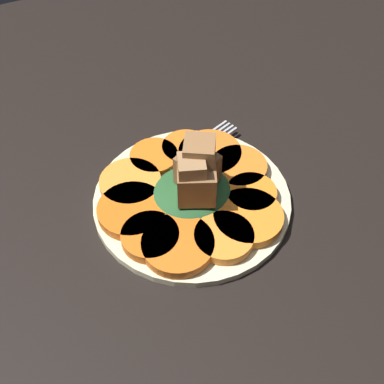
{
  "coord_description": "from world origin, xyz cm",
  "views": [
    {
      "loc": [
        18.63,
        40.57,
        55.82
      ],
      "look_at": [
        0.0,
        0.0,
        4.1
      ],
      "focal_mm": 50.0,
      "sensor_mm": 36.0,
      "label": 1
    }
  ],
  "objects": [
    {
      "name": "table_slab",
      "position": [
        0.0,
        0.0,
        1.0
      ],
      "size": [
        120.0,
        120.0,
        2.0
      ],
      "primitive_type": "cube",
      "color": "black",
      "rests_on": "ground"
    },
    {
      "name": "plate",
      "position": [
        0.0,
        0.0,
        2.52
      ],
      "size": [
        25.6,
        25.6,
        1.05
      ],
      "color": "beige",
      "rests_on": "table_slab"
    },
    {
      "name": "carrot_slice_0",
      "position": [
        6.55,
        -5.03,
        3.75
      ],
      "size": [
        8.07,
        8.07,
        1.29
      ],
      "primitive_type": "cylinder",
      "color": "orange",
      "rests_on": "plate"
    },
    {
      "name": "carrot_slice_1",
      "position": [
        7.99,
        -0.65,
        3.75
      ],
      "size": [
        8.7,
        8.7,
        1.29
      ],
      "primitive_type": "cylinder",
      "color": "orange",
      "rests_on": "plate"
    },
    {
      "name": "carrot_slice_2",
      "position": [
        7.41,
        4.06,
        3.75
      ],
      "size": [
        7.07,
        7.07,
        1.29
      ],
      "primitive_type": "cylinder",
      "color": "orange",
      "rests_on": "plate"
    },
    {
      "name": "carrot_slice_3",
      "position": [
        4.86,
        6.55,
        3.75
      ],
      "size": [
        8.77,
        8.77,
        1.29
      ],
      "primitive_type": "cylinder",
      "color": "orange",
      "rests_on": "plate"
    },
    {
      "name": "carrot_slice_4",
      "position": [
        -0.61,
        7.86,
        3.75
      ],
      "size": [
        7.26,
        7.26,
        1.29
      ],
      "primitive_type": "cylinder",
      "color": "orange",
      "rests_on": "plate"
    },
    {
      "name": "carrot_slice_5",
      "position": [
        -4.71,
        6.42,
        3.75
      ],
      "size": [
        8.74,
        8.74,
        1.29
      ],
      "primitive_type": "cylinder",
      "color": "orange",
      "rests_on": "plate"
    },
    {
      "name": "carrot_slice_6",
      "position": [
        -6.92,
        3.19,
        3.75
      ],
      "size": [
        6.51,
        6.51,
        1.29
      ],
      "primitive_type": "cylinder",
      "color": "orange",
      "rests_on": "plate"
    },
    {
      "name": "carrot_slice_7",
      "position": [
        -7.62,
        -1.58,
        3.75
      ],
      "size": [
        7.58,
        7.58,
        1.29
      ],
      "primitive_type": "cylinder",
      "color": "orange",
      "rests_on": "plate"
    },
    {
      "name": "carrot_slice_8",
      "position": [
        -5.23,
        -5.5,
        3.75
      ],
      "size": [
        8.66,
        8.66,
        1.29
      ],
      "primitive_type": "cylinder",
      "color": "orange",
      "rests_on": "plate"
    },
    {
      "name": "carrot_slice_9",
      "position": [
        -2.63,
        -7.82,
        3.75
      ],
      "size": [
        6.58,
        6.58,
        1.29
      ],
      "primitive_type": "cylinder",
      "color": "orange",
      "rests_on": "plate"
    },
    {
      "name": "carrot_slice_10",
      "position": [
        1.98,
        -8.1,
        3.75
      ],
      "size": [
        6.6,
        6.6,
        1.29
      ],
      "primitive_type": "cylinder",
      "color": "orange",
      "rests_on": "plate"
    },
    {
      "name": "center_pile",
      "position": [
        -0.23,
        0.26,
        6.52
      ],
      "size": [
        10.48,
        9.44,
        9.39
      ],
      "color": "#235128",
      "rests_on": "plate"
    },
    {
      "name": "fork",
      "position": [
        -2.22,
        -6.84,
        3.3
      ],
      "size": [
        18.89,
        8.21,
        0.4
      ],
      "rotation": [
        0.0,
        0.0,
        0.35
      ],
      "color": "#B2B2B7",
      "rests_on": "plate"
    }
  ]
}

